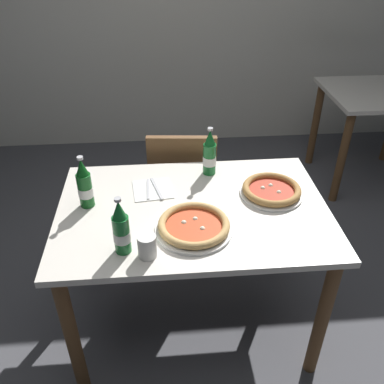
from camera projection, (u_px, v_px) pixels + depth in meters
The scene contains 11 objects.
ground_plane at pixel (193, 318), 2.26m from camera, with size 8.00×8.00×0.00m, color #4C4C51.
dining_table_main at pixel (193, 228), 1.90m from camera, with size 1.20×0.80×0.75m.
chair_behind_table at pixel (183, 184), 2.49m from camera, with size 0.43×0.43×0.85m.
dining_table_background at pixel (377, 111), 3.12m from camera, with size 0.80×0.70×0.75m.
pizza_margherita_near at pixel (194, 226), 1.69m from camera, with size 0.32×0.32×0.04m.
pizza_marinara_far at pixel (271, 190), 1.91m from camera, with size 0.29×0.29×0.04m.
beer_bottle_left at pixel (121, 230), 1.54m from camera, with size 0.07×0.07×0.25m.
beer_bottle_center at pixel (210, 155), 2.02m from camera, with size 0.07×0.07×0.25m.
beer_bottle_right at pixel (85, 186), 1.79m from camera, with size 0.07×0.07×0.25m.
napkin_with_cutlery at pixel (153, 189), 1.95m from camera, with size 0.20×0.20×0.01m.
paper_cup at pixel (147, 246), 1.55m from camera, with size 0.07×0.07×0.10m, color white.
Camera 1 is at (-0.13, -1.47, 1.84)m, focal length 38.68 mm.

